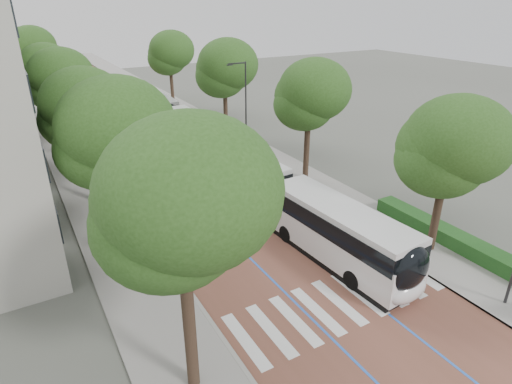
# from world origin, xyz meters

# --- Properties ---
(ground) EXTENTS (160.00, 160.00, 0.00)m
(ground) POSITION_xyz_m (0.00, 0.00, 0.00)
(ground) COLOR #51544C
(ground) RESTS_ON ground
(road) EXTENTS (11.00, 140.00, 0.02)m
(road) POSITION_xyz_m (0.00, 40.00, 0.01)
(road) COLOR brown
(road) RESTS_ON ground
(sidewalk_left) EXTENTS (4.00, 140.00, 0.12)m
(sidewalk_left) POSITION_xyz_m (-7.50, 40.00, 0.06)
(sidewalk_left) COLOR gray
(sidewalk_left) RESTS_ON ground
(sidewalk_right) EXTENTS (4.00, 140.00, 0.12)m
(sidewalk_right) POSITION_xyz_m (7.50, 40.00, 0.06)
(sidewalk_right) COLOR gray
(sidewalk_right) RESTS_ON ground
(kerb_left) EXTENTS (0.20, 140.00, 0.14)m
(kerb_left) POSITION_xyz_m (-5.60, 40.00, 0.06)
(kerb_left) COLOR gray
(kerb_left) RESTS_ON ground
(kerb_right) EXTENTS (0.20, 140.00, 0.14)m
(kerb_right) POSITION_xyz_m (5.60, 40.00, 0.06)
(kerb_right) COLOR gray
(kerb_right) RESTS_ON ground
(zebra_crossing) EXTENTS (10.55, 3.60, 0.01)m
(zebra_crossing) POSITION_xyz_m (0.20, 1.00, 0.03)
(zebra_crossing) COLOR silver
(zebra_crossing) RESTS_ON ground
(lane_line_left) EXTENTS (0.12, 126.00, 0.01)m
(lane_line_left) POSITION_xyz_m (-1.60, 40.00, 0.02)
(lane_line_left) COLOR blue
(lane_line_left) RESTS_ON road
(lane_line_right) EXTENTS (0.12, 126.00, 0.01)m
(lane_line_right) POSITION_xyz_m (1.60, 40.00, 0.02)
(lane_line_right) COLOR blue
(lane_line_right) RESTS_ON road
(hedge) EXTENTS (1.20, 14.00, 0.80)m
(hedge) POSITION_xyz_m (9.10, 0.00, 0.52)
(hedge) COLOR #194919
(hedge) RESTS_ON sidewalk_right
(streetlight_far) EXTENTS (1.82, 0.20, 8.00)m
(streetlight_far) POSITION_xyz_m (6.62, 22.00, 4.82)
(streetlight_far) COLOR #2B2B2D
(streetlight_far) RESTS_ON sidewalk_right
(lamp_post_left) EXTENTS (0.14, 0.14, 8.00)m
(lamp_post_left) POSITION_xyz_m (-6.10, 8.00, 4.12)
(lamp_post_left) COLOR #2B2B2D
(lamp_post_left) RESTS_ON sidewalk_left
(trees_left) EXTENTS (6.06, 60.82, 9.65)m
(trees_left) POSITION_xyz_m (-7.50, 26.39, 6.67)
(trees_left) COLOR black
(trees_left) RESTS_ON ground
(trees_right) EXTENTS (6.00, 47.60, 9.05)m
(trees_right) POSITION_xyz_m (7.70, 23.54, 6.30)
(trees_right) COLOR black
(trees_right) RESTS_ON ground
(lead_bus) EXTENTS (3.57, 18.51, 3.20)m
(lead_bus) POSITION_xyz_m (2.22, 7.67, 1.63)
(lead_bus) COLOR black
(lead_bus) RESTS_ON ground
(bus_queued_0) EXTENTS (2.72, 12.44, 3.20)m
(bus_queued_0) POSITION_xyz_m (2.68, 23.54, 1.62)
(bus_queued_0) COLOR silver
(bus_queued_0) RESTS_ON ground
(bus_queued_1) EXTENTS (3.09, 12.50, 3.20)m
(bus_queued_1) POSITION_xyz_m (3.02, 36.87, 1.62)
(bus_queued_1) COLOR silver
(bus_queued_1) RESTS_ON ground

